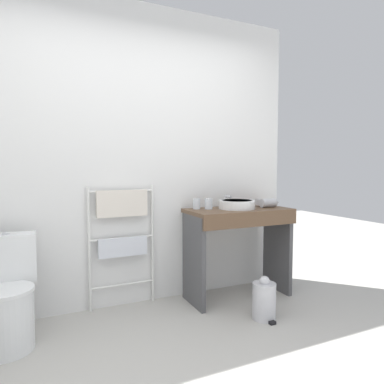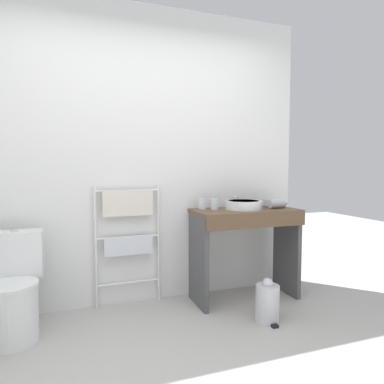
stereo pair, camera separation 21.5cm
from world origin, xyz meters
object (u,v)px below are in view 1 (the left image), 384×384
Objects in this scene: toilet at (6,299)px; sink_basin at (237,204)px; trash_bin at (264,300)px; cup_near_wall at (197,204)px; cup_near_edge at (209,204)px; towel_radiator at (122,227)px; hair_dryer at (268,203)px.

sink_basin reaches higher than toilet.
sink_basin is 0.96× the size of trash_bin.
cup_near_wall reaches higher than toilet.
cup_near_edge reaches higher than trash_bin.
towel_radiator reaches higher than trash_bin.
cup_near_edge is at bearing -29.36° from cup_near_wall.
toilet is at bearing 167.90° from trash_bin.
hair_dryer is (0.35, -0.01, -0.00)m from sink_basin.
trash_bin is at bearing -95.35° from sink_basin.
sink_basin is 0.88m from trash_bin.
towel_radiator is at bearing 173.41° from cup_near_wall.
toilet is at bearing -177.79° from hair_dryer.
sink_basin is 3.42× the size of cup_near_edge.
cup_near_wall is at bearing 150.64° from cup_near_edge.
sink_basin is (1.02, -0.21, 0.17)m from towel_radiator.
towel_radiator is 3.01× the size of trash_bin.
cup_near_wall is 0.97× the size of cup_near_edge.
towel_radiator is 3.14× the size of sink_basin.
cup_near_edge reaches higher than cup_near_wall.
toilet is 1.75m from cup_near_edge.
cup_near_wall reaches higher than sink_basin.
cup_near_edge is (-0.25, 0.08, 0.01)m from sink_basin.
cup_near_edge is 0.96m from trash_bin.
towel_radiator is 1.40m from hair_dryer.
towel_radiator is 10.76× the size of cup_near_edge.
cup_near_wall is at bearing 167.78° from hair_dryer.
trash_bin is at bearing -36.16° from towel_radiator.
sink_basin reaches higher than trash_bin.
cup_near_edge is at bearing 170.86° from hair_dryer.
toilet is 3.61× the size of hair_dryer.
hair_dryer reaches higher than toilet.
cup_near_wall is 0.27× the size of trash_bin.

